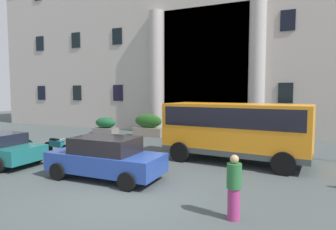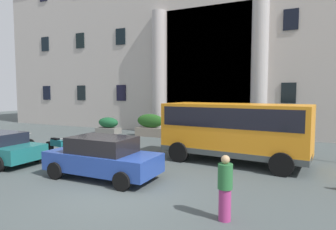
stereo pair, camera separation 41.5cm
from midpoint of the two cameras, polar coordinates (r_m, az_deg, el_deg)
ground_plane at (r=9.30m, az=-8.92°, el=-15.52°), size 80.00×64.00×0.12m
office_building_facade at (r=25.49m, az=14.04°, el=13.25°), size 43.39×9.80×14.13m
orange_minibus at (r=13.05m, az=14.13°, el=-2.43°), size 6.45×3.18×2.62m
hedge_planter_entrance_left at (r=18.60m, az=6.83°, el=-3.02°), size 1.90×0.83×1.45m
hedge_planter_east at (r=18.20m, az=19.73°, el=-3.73°), size 1.77×0.89×1.24m
hedge_planter_far_west at (r=22.18m, az=-11.34°, el=-2.12°), size 1.77×0.99×1.25m
hedge_planter_entrance_right at (r=20.38m, az=-2.98°, el=-2.12°), size 2.18×0.71×1.61m
white_taxi_kerbside at (r=10.73m, az=-11.89°, el=-8.25°), size 4.23×1.95×1.51m
motorcycle_far_end at (r=15.43m, az=-20.61°, el=-5.72°), size 2.03×0.60×0.89m
scooter_by_planter at (r=17.68m, az=-27.23°, el=-4.67°), size 2.00×0.67×0.89m
pedestrian_man_crossing at (r=7.29m, az=13.00°, el=-14.05°), size 0.36×0.36×1.62m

